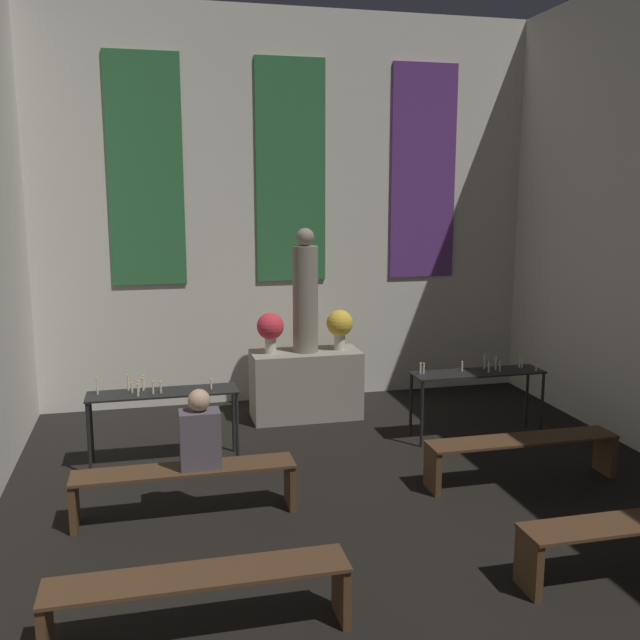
% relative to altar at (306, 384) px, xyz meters
% --- Properties ---
extents(wall_back, '(7.05, 0.16, 5.29)m').
position_rel_altar_xyz_m(wall_back, '(0.00, 0.97, 2.23)').
color(wall_back, silver).
rests_on(wall_back, ground_plane).
extents(altar, '(1.40, 0.63, 0.88)m').
position_rel_altar_xyz_m(altar, '(0.00, 0.00, 0.00)').
color(altar, gray).
rests_on(altar, ground_plane).
extents(statue, '(0.32, 0.32, 1.58)m').
position_rel_altar_xyz_m(statue, '(0.00, 0.00, 1.18)').
color(statue, gray).
rests_on(statue, altar).
extents(flower_vase_left, '(0.34, 0.34, 0.52)m').
position_rel_altar_xyz_m(flower_vase_left, '(-0.45, 0.00, 0.77)').
color(flower_vase_left, beige).
rests_on(flower_vase_left, altar).
extents(flower_vase_right, '(0.34, 0.34, 0.52)m').
position_rel_altar_xyz_m(flower_vase_right, '(0.45, 0.00, 0.77)').
color(flower_vase_right, beige).
rests_on(flower_vase_right, altar).
extents(candle_rack_left, '(1.59, 0.41, 0.99)m').
position_rel_altar_xyz_m(candle_rack_left, '(-1.83, -1.21, 0.27)').
color(candle_rack_left, black).
rests_on(candle_rack_left, ground_plane).
extents(candle_rack_right, '(1.59, 0.41, 0.99)m').
position_rel_altar_xyz_m(candle_rack_right, '(1.83, -1.21, 0.27)').
color(candle_rack_right, black).
rests_on(candle_rack_right, ground_plane).
extents(pew_third_left, '(1.98, 0.36, 0.46)m').
position_rel_altar_xyz_m(pew_third_left, '(-1.67, -4.41, -0.10)').
color(pew_third_left, '#4C331E').
rests_on(pew_third_left, ground_plane).
extents(pew_back_left, '(1.98, 0.36, 0.46)m').
position_rel_altar_xyz_m(pew_back_left, '(-1.67, -2.57, -0.10)').
color(pew_back_left, '#4C331E').
rests_on(pew_back_left, ground_plane).
extents(pew_back_right, '(1.98, 0.36, 0.46)m').
position_rel_altar_xyz_m(pew_back_right, '(1.67, -2.57, -0.10)').
color(pew_back_right, '#4C331E').
rests_on(pew_back_right, ground_plane).
extents(person_seated, '(0.36, 0.24, 0.72)m').
position_rel_altar_xyz_m(person_seated, '(-1.53, -2.57, 0.34)').
color(person_seated, '#564C56').
rests_on(person_seated, pew_back_left).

